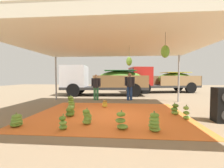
# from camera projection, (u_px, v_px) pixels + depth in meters

# --- Properties ---
(ground_plane) EXTENTS (40.00, 40.00, 0.00)m
(ground_plane) POSITION_uv_depth(u_px,v_px,m) (115.00, 102.00, 9.03)
(ground_plane) COLOR #7F6B51
(tarp_orange) EXTENTS (5.96, 4.79, 0.01)m
(tarp_orange) POSITION_uv_depth(u_px,v_px,m) (110.00, 114.00, 6.05)
(tarp_orange) COLOR orange
(tarp_orange) RESTS_ON ground
(tent_canopy) EXTENTS (8.00, 7.00, 2.84)m
(tent_canopy) POSITION_uv_depth(u_px,v_px,m) (110.00, 44.00, 5.82)
(tent_canopy) COLOR #9EA0A5
(tent_canopy) RESTS_ON ground
(banana_bunch_0) EXTENTS (0.45, 0.42, 0.59)m
(banana_bunch_0) POSITION_uv_depth(u_px,v_px,m) (71.00, 102.00, 7.38)
(banana_bunch_0) COLOR #75A83D
(banana_bunch_0) RESTS_ON tarp_orange
(banana_bunch_1) EXTENTS (0.32, 0.32, 0.52)m
(banana_bunch_1) POSITION_uv_depth(u_px,v_px,m) (186.00, 113.00, 5.22)
(banana_bunch_1) COLOR #75A83D
(banana_bunch_1) RESTS_ON tarp_orange
(banana_bunch_2) EXTENTS (0.37, 0.38, 0.51)m
(banana_bunch_2) POSITION_uv_depth(u_px,v_px,m) (87.00, 117.00, 4.71)
(banana_bunch_2) COLOR #75A83D
(banana_bunch_2) RESTS_ON tarp_orange
(banana_bunch_3) EXTENTS (0.45, 0.45, 0.53)m
(banana_bunch_3) POSITION_uv_depth(u_px,v_px,m) (121.00, 121.00, 4.28)
(banana_bunch_3) COLOR #75A83D
(banana_bunch_3) RESTS_ON tarp_orange
(banana_bunch_4) EXTENTS (0.32, 0.33, 0.45)m
(banana_bunch_4) POSITION_uv_depth(u_px,v_px,m) (63.00, 123.00, 4.20)
(banana_bunch_4) COLOR #6B9E38
(banana_bunch_4) RESTS_ON tarp_orange
(banana_bunch_5) EXTENTS (0.44, 0.43, 0.45)m
(banana_bunch_5) POSITION_uv_depth(u_px,v_px,m) (70.00, 111.00, 5.62)
(banana_bunch_5) COLOR #518428
(banana_bunch_5) RESTS_ON tarp_orange
(banana_bunch_6) EXTENTS (0.35, 0.36, 0.41)m
(banana_bunch_6) POSITION_uv_depth(u_px,v_px,m) (105.00, 104.00, 7.36)
(banana_bunch_6) COLOR gold
(banana_bunch_6) RESTS_ON tarp_orange
(banana_bunch_7) EXTENTS (0.42, 0.41, 0.56)m
(banana_bunch_7) POSITION_uv_depth(u_px,v_px,m) (154.00, 123.00, 4.07)
(banana_bunch_7) COLOR #75A83D
(banana_bunch_7) RESTS_ON tarp_orange
(banana_bunch_8) EXTENTS (0.46, 0.46, 0.41)m
(banana_bunch_8) POSITION_uv_depth(u_px,v_px,m) (17.00, 121.00, 4.48)
(banana_bunch_8) COLOR #60932D
(banana_bunch_8) RESTS_ON tarp_orange
(banana_bunch_9) EXTENTS (0.40, 0.40, 0.47)m
(banana_bunch_9) POSITION_uv_depth(u_px,v_px,m) (175.00, 110.00, 5.89)
(banana_bunch_9) COLOR #75A83D
(banana_bunch_9) RESTS_ON tarp_orange
(cargo_truck_main) EXTENTS (6.91, 2.67, 2.40)m
(cargo_truck_main) POSITION_uv_depth(u_px,v_px,m) (103.00, 80.00, 12.27)
(cargo_truck_main) COLOR #2D2D2D
(cargo_truck_main) RESTS_ON ground
(cargo_truck_far) EXTENTS (6.73, 3.51, 2.40)m
(cargo_truck_far) POSITION_uv_depth(u_px,v_px,m) (161.00, 80.00, 14.51)
(cargo_truck_far) COLOR #2D2D2D
(cargo_truck_far) RESTS_ON ground
(worker_0) EXTENTS (0.60, 0.37, 1.65)m
(worker_0) POSITION_uv_depth(u_px,v_px,m) (96.00, 85.00, 9.69)
(worker_0) COLOR #337A4C
(worker_0) RESTS_ON ground
(worker_1) EXTENTS (0.64, 0.39, 1.75)m
(worker_1) POSITION_uv_depth(u_px,v_px,m) (130.00, 84.00, 9.61)
(worker_1) COLOR navy
(worker_1) RESTS_ON ground
(speaker_stack) EXTENTS (0.56, 0.54, 1.14)m
(speaker_stack) POSITION_uv_depth(u_px,v_px,m) (222.00, 105.00, 4.93)
(speaker_stack) COLOR black
(speaker_stack) RESTS_ON ground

